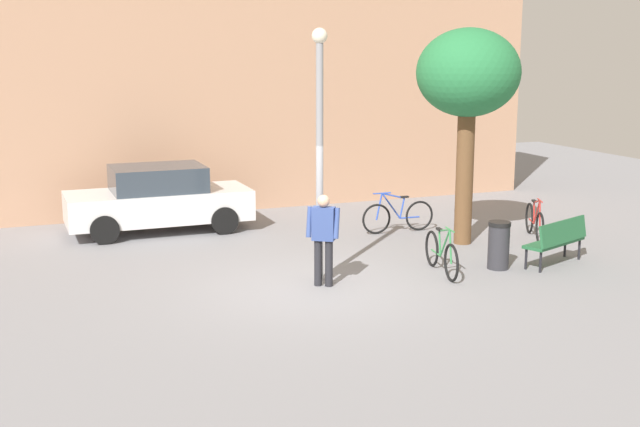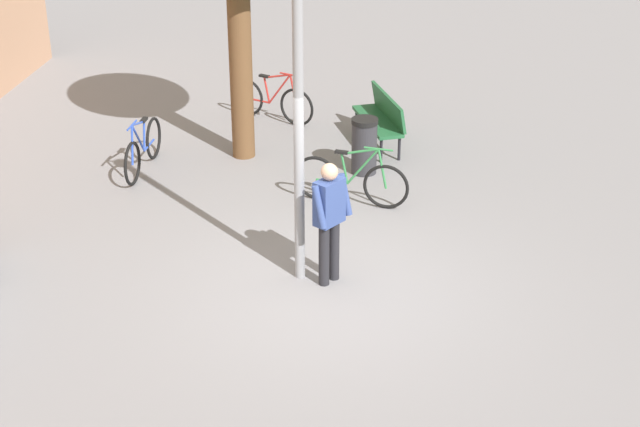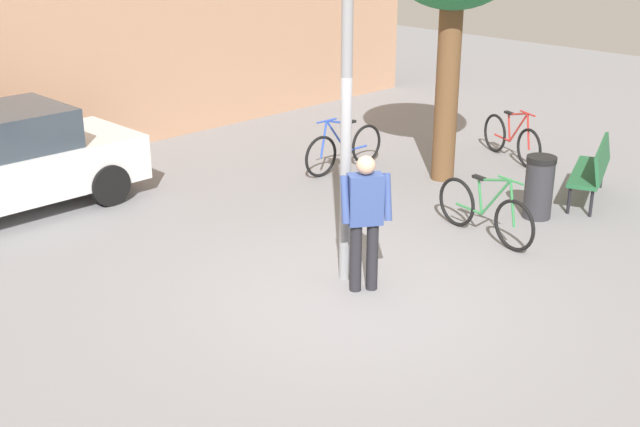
% 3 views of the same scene
% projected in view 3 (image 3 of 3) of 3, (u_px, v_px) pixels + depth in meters
% --- Properties ---
extents(ground_plane, '(36.00, 36.00, 0.00)m').
position_uv_depth(ground_plane, '(355.00, 294.00, 9.68)').
color(ground_plane, gray).
extents(lamppost, '(0.28, 0.28, 4.57)m').
position_uv_depth(lamppost, '(347.00, 62.00, 9.17)').
color(lamppost, gray).
rests_on(lamppost, ground_plane).
extents(person_by_lamppost, '(0.62, 0.52, 1.67)m').
position_uv_depth(person_by_lamppost, '(365.00, 214.00, 9.46)').
color(person_by_lamppost, '#232328').
rests_on(person_by_lamppost, ground_plane).
extents(park_bench, '(1.66, 1.03, 0.92)m').
position_uv_depth(park_bench, '(594.00, 167.00, 12.54)').
color(park_bench, '#236038').
rests_on(park_bench, ground_plane).
extents(bicycle_blue, '(1.81, 0.10, 0.97)m').
position_uv_depth(bicycle_blue, '(344.00, 149.00, 14.07)').
color(bicycle_blue, black).
rests_on(bicycle_blue, ground_plane).
extents(bicycle_red, '(0.78, 1.67, 0.97)m').
position_uv_depth(bicycle_red, '(512.00, 139.00, 14.64)').
color(bicycle_red, black).
rests_on(bicycle_red, ground_plane).
extents(bicycle_green, '(0.38, 1.79, 0.97)m').
position_uv_depth(bicycle_green, '(485.00, 212.00, 11.19)').
color(bicycle_green, black).
rests_on(bicycle_green, ground_plane).
extents(trash_bin, '(0.43, 0.43, 0.93)m').
position_uv_depth(trash_bin, '(539.00, 187.00, 11.90)').
color(trash_bin, '#2D2D33').
rests_on(trash_bin, ground_plane).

